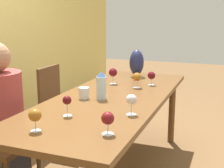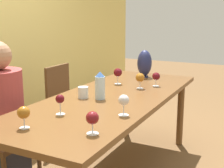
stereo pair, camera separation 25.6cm
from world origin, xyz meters
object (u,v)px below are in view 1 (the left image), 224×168
Objects in this scene: water_tumbler at (84,93)px; wine_glass_1 at (67,101)px; wine_glass_3 at (137,77)px; wine_glass_4 at (151,76)px; chair_far at (61,104)px; wine_glass_2 at (131,100)px; wine_glass_5 at (113,73)px; vase at (137,63)px; wine_glass_0 at (108,119)px; person_near at (2,117)px; water_bottle at (101,86)px; wine_glass_6 at (35,116)px.

wine_glass_1 is at bearing -168.34° from water_tumbler.
wine_glass_3 reaches higher than wine_glass_4.
wine_glass_2 is at bearing -129.34° from chair_far.
wine_glass_2 is at bearing -174.14° from wine_glass_4.
wine_glass_4 reaches higher than water_tumbler.
wine_glass_4 is at bearing -77.84° from wine_glass_5.
wine_glass_2 reaches higher than chair_far.
water_tumbler is 0.59m from wine_glass_5.
vase is 2.20× the size of wine_glass_0.
water_tumbler is 0.65m from person_near.
wine_glass_5 is at bearing 28.36° from wine_glass_2.
chair_far is (0.87, 1.07, -0.38)m from wine_glass_2.
wine_glass_0 is 1.01× the size of wine_glass_4.
wine_glass_2 is (-0.25, -0.48, 0.06)m from water_tumbler.
chair_far is at bearing 118.91° from vase.
person_near reaches higher than vase.
wine_glass_3 is 0.16× the size of chair_far.
water_bottle reaches higher than wine_glass_3.
wine_glass_5 is (0.08, 0.26, 0.01)m from wine_glass_3.
vase is at bearing 0.46° from water_bottle.
wine_glass_0 reaches higher than water_tumbler.
wine_glass_1 is (-0.46, 0.05, -0.01)m from water_bottle.
wine_glass_3 is (0.77, 0.19, -0.00)m from wine_glass_2.
wine_glass_2 is 0.92× the size of wine_glass_5.
person_near reaches higher than wine_glass_2.
water_bottle is 0.68m from wine_glass_4.
person_near is at bearing 97.20° from wine_glass_2.
person_near reaches higher than wine_glass_1.
wine_glass_5 is (0.59, -0.02, 0.06)m from water_tumbler.
wine_glass_0 is at bearing -171.27° from wine_glass_3.
wine_glass_3 reaches higher than wine_glass_0.
vase reaches higher than wine_glass_3.
vase is 0.53m from wine_glass_3.
wine_glass_0 is at bearing -143.92° from water_tumbler.
chair_far is at bearing 39.94° from wine_glass_0.
wine_glass_5 is at bearing 3.71° from wine_glass_1.
wine_glass_4 is 0.85× the size of wine_glass_5.
water_tumbler is 0.77m from wine_glass_4.
wine_glass_6 is at bearing 138.92° from wine_glass_2.
person_near is (-1.04, 0.89, -0.19)m from wine_glass_4.
wine_glass_4 is 0.97× the size of wine_glass_6.
water_bottle is 1.69× the size of wine_glass_0.
water_bottle is at bearing 25.87° from wine_glass_0.
wine_glass_2 reaches higher than wine_glass_4.
water_bottle is at bearing 162.88° from wine_glass_3.
person_near is at bearing 155.45° from vase.
chair_far is at bearing 86.96° from wine_glass_5.
wine_glass_2 is 0.79m from wine_glass_3.
vase is 1.68m from wine_glass_0.
wine_glass_3 is (1.15, 0.18, 0.01)m from wine_glass_0.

